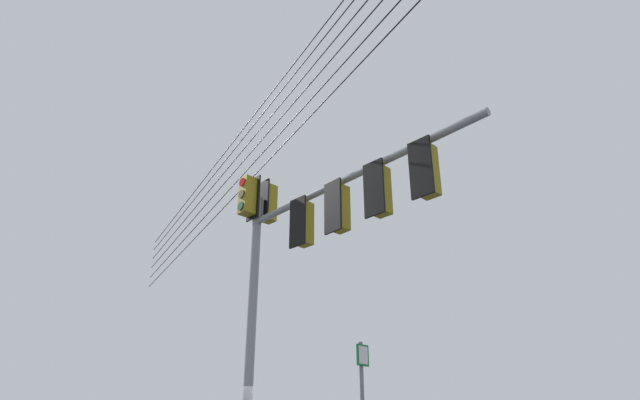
# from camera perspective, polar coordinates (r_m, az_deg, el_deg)

# --- Properties ---
(signal_mast_assembly) EXTENTS (1.39, 6.14, 7.12)m
(signal_mast_assembly) POSITION_cam_1_polar(r_m,az_deg,el_deg) (10.97, -1.68, -3.84)
(signal_mast_assembly) COLOR gray
(signal_mast_assembly) RESTS_ON ground
(overhead_wire_span) EXTENTS (2.08, 20.58, 1.93)m
(overhead_wire_span) POSITION_cam_1_polar(r_m,az_deg,el_deg) (14.32, -7.58, 5.00)
(overhead_wire_span) COLOR black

